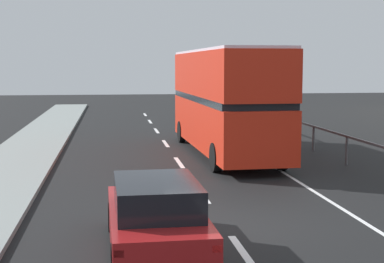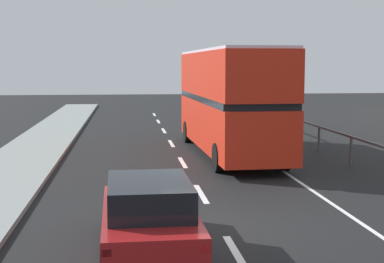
# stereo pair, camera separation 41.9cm
# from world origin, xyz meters

# --- Properties ---
(ground_plane) EXTENTS (74.02, 120.00, 0.10)m
(ground_plane) POSITION_xyz_m (0.00, 0.00, -0.05)
(ground_plane) COLOR black
(lane_paint_markings) EXTENTS (3.40, 46.00, 0.01)m
(lane_paint_markings) POSITION_xyz_m (2.00, 8.82, 0.00)
(lane_paint_markings) COLOR silver
(lane_paint_markings) RESTS_ON ground
(bridge_side_railing) EXTENTS (0.10, 42.00, 1.08)m
(bridge_side_railing) POSITION_xyz_m (6.01, 9.00, 0.88)
(bridge_side_railing) COLOR #525053
(bridge_side_railing) RESTS_ON ground
(double_decker_bus_red) EXTENTS (2.87, 10.83, 4.23)m
(double_decker_bus_red) POSITION_xyz_m (2.07, 10.29, 2.27)
(double_decker_bus_red) COLOR red
(double_decker_bus_red) RESTS_ON ground
(hatchback_car_near) EXTENTS (1.87, 4.38, 1.44)m
(hatchback_car_near) POSITION_xyz_m (-1.67, -1.71, 0.69)
(hatchback_car_near) COLOR maroon
(hatchback_car_near) RESTS_ON ground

